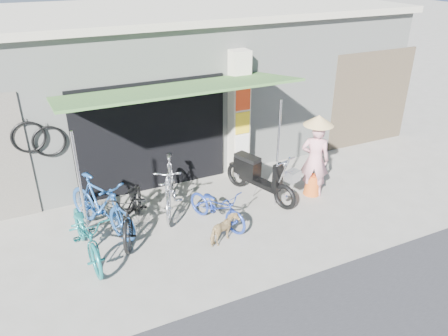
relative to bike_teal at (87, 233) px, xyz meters
name	(u,v)px	position (x,y,z in m)	size (l,w,h in m)	color
ground	(255,233)	(3.04, -0.62, -0.50)	(80.00, 80.00, 0.00)	gray
bicycle_shop	(166,78)	(3.03, 4.48, 1.34)	(12.30, 5.30, 3.66)	#A4A8A0
shop_pillar	(238,115)	(3.89, 1.83, 1.00)	(0.42, 0.44, 3.00)	beige
awning	(177,91)	(2.13, 1.01, 2.02)	(4.60, 1.88, 2.72)	#38602B
neighbour_right	(371,99)	(8.04, 1.97, 0.80)	(2.60, 0.06, 2.60)	brown
bike_teal	(87,233)	(0.00, 0.00, 0.00)	(0.66, 1.89, 0.99)	#197474
bike_blue	(101,205)	(0.40, 0.72, 0.08)	(0.54, 1.91, 1.15)	#1F4D90
bike_black	(133,209)	(0.93, 0.44, 0.01)	(0.67, 1.93, 1.01)	black
bike_silver	(170,186)	(1.84, 0.91, 0.07)	(0.54, 1.90, 1.14)	silver
bike_navy	(217,207)	(2.50, -0.01, -0.10)	(0.52, 1.50, 0.79)	navy
street_dog	(224,230)	(2.37, -0.63, -0.23)	(0.29, 0.64, 0.54)	tan
moped	(258,176)	(3.77, 0.61, 0.02)	(0.87, 1.92, 1.12)	black
nun	(315,157)	(4.93, 0.19, 0.42)	(0.74, 0.70, 1.87)	pink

